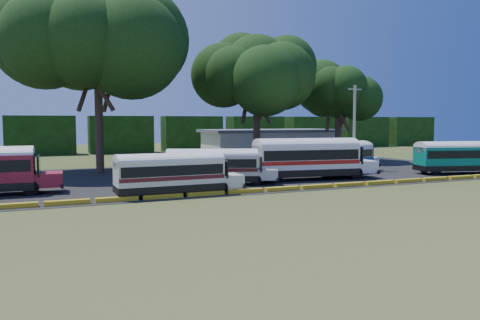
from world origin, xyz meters
name	(u,v)px	position (x,y,z in m)	size (l,w,h in m)	color
ground	(231,197)	(0.00, 0.00, 0.00)	(160.00, 160.00, 0.00)	#2A4316
asphalt_strip	(193,177)	(1.00, 12.00, 0.01)	(64.00, 24.00, 0.02)	black
curb	(226,192)	(0.00, 1.00, 0.15)	(53.70, 0.45, 0.30)	yellow
terminal_building	(270,143)	(18.00, 30.00, 2.03)	(19.00, 9.00, 4.00)	silver
treeline_backdrop	(121,134)	(0.00, 48.00, 3.00)	(130.00, 4.00, 6.00)	black
bus_cream_west	(172,171)	(-3.55, 2.09, 1.68)	(9.10, 2.46, 2.97)	black
bus_cream_east	(215,164)	(1.01, 6.08, 1.66)	(9.17, 5.06, 2.94)	black
bus_white_red	(308,156)	(9.74, 5.95, 2.08)	(11.43, 4.09, 3.68)	black
bus_white_blue	(344,155)	(15.63, 8.90, 1.78)	(9.73, 6.03, 3.16)	black
bus_teal	(459,155)	(25.87, 4.33, 1.83)	(10.00, 4.64, 3.19)	black
tree_west	(97,36)	(-6.48, 19.48, 13.57)	(14.47, 14.47, 18.91)	#35241A
tree_center	(257,69)	(10.78, 18.97, 10.98)	(10.54, 10.54, 14.89)	#35241A
tree_east	(339,93)	(23.34, 21.10, 8.79)	(8.89, 8.89, 12.11)	#35241A
utility_pole	(354,127)	(18.47, 11.19, 4.57)	(1.60, 0.30, 8.92)	gray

